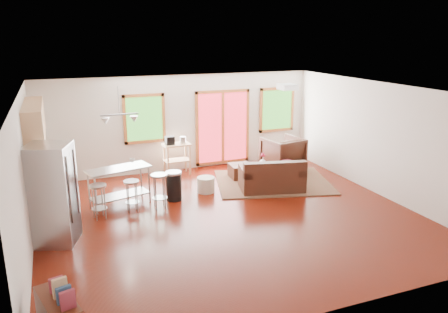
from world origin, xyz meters
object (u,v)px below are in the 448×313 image
object	(u,v)px
ottoman	(241,171)
kitchen_cart	(176,148)
rug	(273,182)
refrigerator	(53,195)
island	(119,180)
loveseat	(272,178)
coffee_table	(272,166)
armchair	(283,151)

from	to	relation	value
ottoman	kitchen_cart	size ratio (longest dim) A/B	0.52
rug	refrigerator	world-z (taller)	refrigerator
ottoman	kitchen_cart	distance (m)	1.81
rug	island	size ratio (longest dim) A/B	1.94
loveseat	island	xyz separation A→B (m)	(-3.53, 0.39, 0.27)
refrigerator	kitchen_cart	world-z (taller)	refrigerator
loveseat	coffee_table	bearing A→B (deg)	76.22
coffee_table	refrigerator	world-z (taller)	refrigerator
rug	island	xyz separation A→B (m)	(-3.82, -0.12, 0.57)
armchair	island	bearing A→B (deg)	3.63
loveseat	refrigerator	distance (m)	5.00
island	kitchen_cart	xyz separation A→B (m)	(1.72, 1.64, 0.14)
armchair	island	size ratio (longest dim) A/B	0.69
coffee_table	ottoman	distance (m)	0.82
kitchen_cart	coffee_table	bearing A→B (deg)	-29.03
ottoman	rug	bearing A→B (deg)	-45.35
rug	island	bearing A→B (deg)	-178.23
loveseat	kitchen_cart	world-z (taller)	kitchen_cart
refrigerator	kitchen_cart	distance (m)	4.29
ottoman	island	xyz separation A→B (m)	(-3.20, -0.75, 0.40)
armchair	ottoman	xyz separation A→B (m)	(-1.42, -0.35, -0.31)
ottoman	loveseat	bearing A→B (deg)	-74.02
coffee_table	rug	bearing A→B (deg)	-111.84
loveseat	island	distance (m)	3.56
loveseat	ottoman	xyz separation A→B (m)	(-0.32, 1.13, -0.13)
rug	coffee_table	xyz separation A→B (m)	(0.12, 0.29, 0.32)
island	coffee_table	bearing A→B (deg)	5.94
rug	coffee_table	world-z (taller)	coffee_table
coffee_table	kitchen_cart	bearing A→B (deg)	150.97
armchair	kitchen_cart	distance (m)	2.96
armchair	refrigerator	distance (m)	6.46
loveseat	armchair	xyz separation A→B (m)	(1.10, 1.48, 0.18)
armchair	loveseat	bearing A→B (deg)	43.75
coffee_table	ottoman	world-z (taller)	coffee_table
rug	kitchen_cart	distance (m)	2.69
refrigerator	kitchen_cart	size ratio (longest dim) A/B	1.70
coffee_table	kitchen_cart	xyz separation A→B (m)	(-2.22, 1.23, 0.39)
loveseat	armchair	size ratio (longest dim) A/B	1.67
armchair	refrigerator	bearing A→B (deg)	12.71
ottoman	coffee_table	bearing A→B (deg)	-24.48
loveseat	ottoman	bearing A→B (deg)	119.59
loveseat	kitchen_cart	bearing A→B (deg)	145.29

